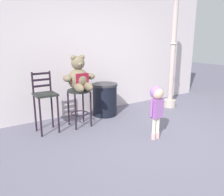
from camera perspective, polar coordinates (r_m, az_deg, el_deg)
ground_plane at (r=3.82m, az=12.00°, el=-11.24°), size 24.00×24.00×0.00m
building_wall at (r=5.34m, az=-5.89°, el=17.52°), size 6.96×0.30×3.87m
bar_stool_with_teddy at (r=4.41m, az=-8.10°, el=-0.41°), size 0.42×0.42×0.72m
teddy_bear at (r=4.29m, az=-8.12°, el=5.09°), size 0.61×0.55×0.64m
child_walking at (r=3.82m, az=10.98°, el=-0.74°), size 0.29×0.23×0.90m
trash_bin at (r=5.05m, az=-1.80°, el=-0.33°), size 0.55×0.55×0.70m
lamppost at (r=5.73m, az=14.62°, el=7.83°), size 0.29×0.29×2.63m
bar_chair_empty at (r=4.22m, az=-16.22°, el=-0.02°), size 0.37×0.37×1.08m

